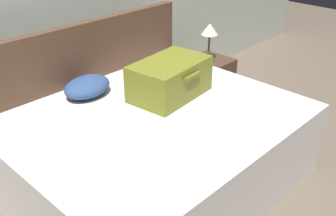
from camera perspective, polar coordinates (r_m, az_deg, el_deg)
ground_plane at (r=2.91m, az=4.08°, el=-13.64°), size 12.00×12.00×0.00m
bed at (r=2.94m, az=-1.69°, el=-5.88°), size 1.98×1.61×0.57m
headboard at (r=3.41m, az=-11.74°, el=3.13°), size 2.02×0.08×1.05m
hard_case_large at (r=3.01m, az=0.25°, el=4.18°), size 0.64×0.45×0.28m
pillow_near_headboard at (r=3.10m, az=-11.40°, el=3.00°), size 0.43×0.34×0.14m
nightstand at (r=4.12m, az=5.58°, el=3.70°), size 0.44×0.40×0.48m
table_lamp at (r=3.94m, az=5.93°, el=10.72°), size 0.16×0.16×0.37m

